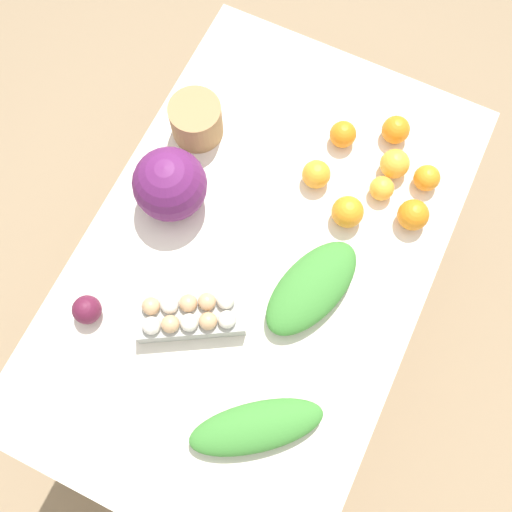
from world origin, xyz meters
The scene contains 16 objects.
ground_plane centered at (0.00, 0.00, 0.00)m, with size 8.00×8.00×0.00m, color #937A5B.
dining_table centered at (0.00, 0.00, 0.63)m, with size 1.37×0.87×0.73m.
cabbage_purple centered at (-0.06, -0.27, 0.82)m, with size 0.19×0.19×0.19m, color #601E5B.
egg_carton centered at (0.21, -0.08, 0.77)m, with size 0.22×0.28×0.09m.
paper_bag centered at (-0.27, -0.31, 0.79)m, with size 0.14×0.14×0.11m, color #A87F51.
greens_bunch_dandelion centered at (0.02, 0.16, 0.77)m, with size 0.30×0.15×0.07m, color #3D8433.
greens_bunch_beet_tops centered at (0.38, 0.18, 0.76)m, with size 0.32×0.11×0.06m, color #3D8433.
beet_root centered at (0.31, -0.31, 0.77)m, with size 0.07×0.07×0.07m, color #5B1933.
orange_0 centered at (-0.31, 0.22, 0.76)m, with size 0.06×0.06×0.06m, color #F9A833.
orange_1 centered at (-0.27, 0.05, 0.77)m, with size 0.08×0.08×0.08m, color orange.
orange_2 centered at (-0.48, 0.19, 0.77)m, with size 0.08×0.08×0.08m, color orange.
orange_3 centered at (-0.27, 0.32, 0.77)m, with size 0.08×0.08×0.08m, color orange.
orange_4 centered at (-0.41, 0.07, 0.77)m, with size 0.07×0.07×0.07m, color orange.
orange_5 centered at (-0.20, 0.16, 0.77)m, with size 0.08×0.08×0.08m, color orange.
orange_6 centered at (-0.39, 0.32, 0.77)m, with size 0.07×0.07×0.07m, color orange.
orange_7 centered at (-0.39, 0.22, 0.77)m, with size 0.08×0.08×0.08m, color #F9A833.
Camera 1 is at (0.40, 0.19, 2.14)m, focal length 40.00 mm.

